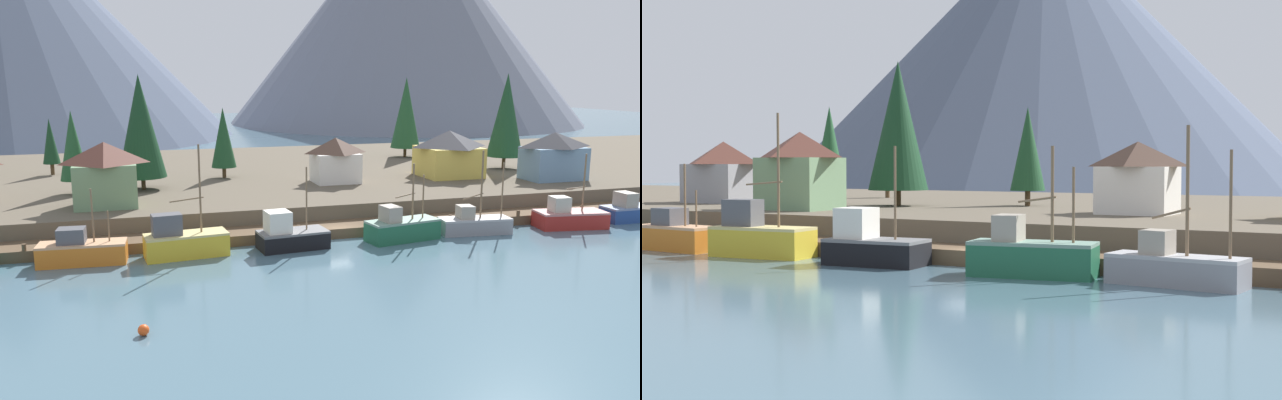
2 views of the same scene
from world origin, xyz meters
The scene contains 22 objects.
ground_plane centered at (0.00, 20.00, -0.50)m, with size 400.00×400.00×1.00m, color #476675.
dock centered at (0.00, 1.99, 0.50)m, with size 80.00×4.00×1.60m.
shoreline_bank centered at (0.00, 32.00, 1.25)m, with size 400.00×56.00×2.50m, color brown.
mountain_central_peak centered at (72.05, 148.15, 37.29)m, with size 118.98×118.98×74.58m, color slate.
fishing_boat_orange centered at (-23.33, -1.64, 1.13)m, with size 7.27×3.04×6.38m.
fishing_boat_yellow centered at (-14.92, -1.89, 1.35)m, with size 7.35×3.45×9.80m.
fishing_boat_black centered at (-5.44, -2.00, 1.24)m, with size 6.53×3.62×7.47m.
fishing_boat_green centered at (5.57, -2.11, 1.20)m, with size 7.46×3.87×7.37m.
fishing_boat_grey centered at (13.63, -1.71, 0.99)m, with size 7.32×3.17×8.36m.
fishing_boat_red centered at (24.49, -2.22, 1.07)m, with size 7.49×4.14×7.72m.
fishing_boat_blue centered at (33.27, -1.46, 1.07)m, with size 7.11×2.66×9.50m.
house_white centered at (5.36, 17.84, 5.35)m, with size 5.76×4.86×5.58m.
house_green centered at (-21.54, 10.17, 5.86)m, with size 6.37×5.11×6.57m.
house_blue centered at (32.81, 11.98, 5.60)m, with size 7.79×4.94×6.06m.
house_yellow centered at (21.21, 18.25, 5.60)m, with size 7.67×7.31×6.06m.
conifer_near_left centered at (32.31, 22.45, 10.11)m, with size 5.09×5.09×13.48m.
conifer_near_right centered at (24.24, 38.91, 9.71)m, with size 4.81×4.81×12.91m.
conifer_mid_left centered at (-29.27, 34.42, 6.99)m, with size 2.22×2.22×7.55m.
conifer_mid_right centered at (-7.46, 25.38, 7.74)m, with size 3.24×3.24×9.11m.
conifer_back_left centered at (-25.15, 18.74, 7.91)m, with size 3.11×3.11×9.33m.
conifer_centre centered at (-17.77, 19.44, 9.87)m, with size 5.54×5.54×13.29m.
channel_buoy centered at (-18.69, -18.66, 0.35)m, with size 0.70×0.70×0.70m, color #E04C19.
Camera 1 is at (-18.67, -56.17, 15.43)m, focal length 35.36 mm.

